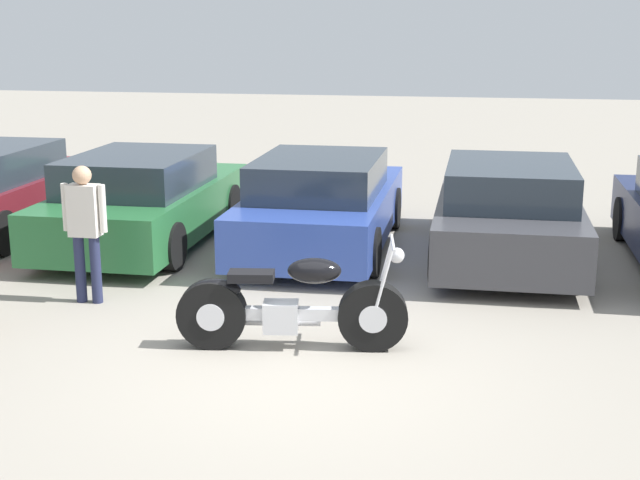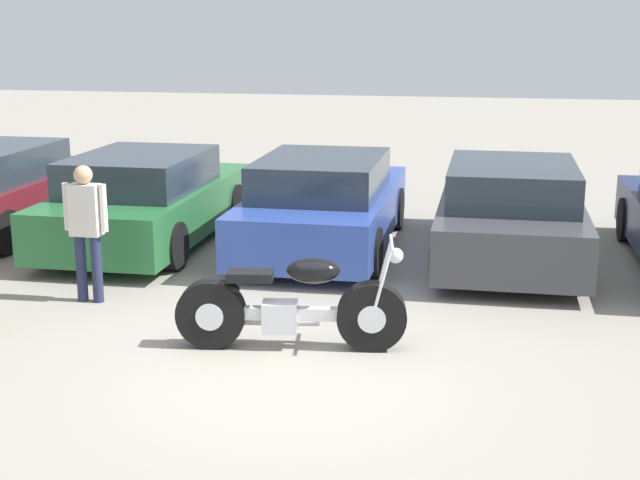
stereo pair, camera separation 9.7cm
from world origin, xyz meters
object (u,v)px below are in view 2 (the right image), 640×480
person_standing (86,222)px  parked_car_green (147,200)px  parked_car_blue (324,204)px  motorcycle (288,307)px  parked_car_dark_grey (510,213)px

person_standing → parked_car_green: bearing=97.8°
parked_car_blue → motorcycle: bearing=-84.4°
motorcycle → parked_car_dark_grey: size_ratio=0.52×
parked_car_blue → person_standing: size_ratio=2.76×
parked_car_blue → parked_car_dark_grey: size_ratio=1.00×
parked_car_blue → parked_car_dark_grey: same height
motorcycle → parked_car_green: 4.74m
motorcycle → parked_car_dark_grey: parked_car_dark_grey is taller
person_standing → parked_car_blue: bearing=53.1°
motorcycle → person_standing: (-2.55, 1.02, 0.50)m
person_standing → motorcycle: bearing=-21.7°
motorcycle → parked_car_blue: parked_car_blue is taller
parked_car_green → parked_car_blue: size_ratio=1.00×
motorcycle → parked_car_green: parked_car_green is taller
parked_car_green → parked_car_dark_grey: 5.08m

